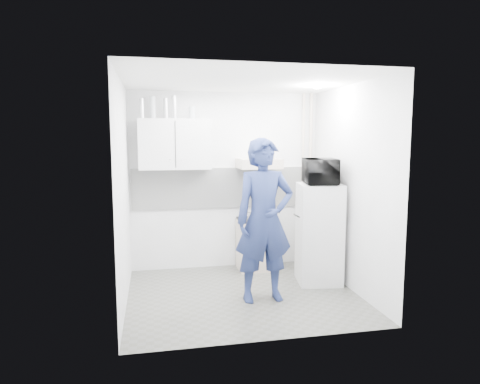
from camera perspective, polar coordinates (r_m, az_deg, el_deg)
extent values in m
plane|color=#575652|center=(5.47, 0.38, -13.51)|extent=(2.80, 2.80, 0.00)
plane|color=white|center=(5.16, 0.40, 14.62)|extent=(2.80, 2.80, 0.00)
plane|color=white|center=(6.38, -1.94, 1.47)|extent=(2.80, 0.00, 2.80)
plane|color=white|center=(5.06, -15.32, -0.25)|extent=(0.00, 2.60, 2.60)
plane|color=white|center=(5.61, 14.51, 0.48)|extent=(0.00, 2.60, 2.60)
imported|color=navy|center=(5.06, 3.26, -3.78)|extent=(0.73, 0.50, 1.94)
cube|color=beige|center=(6.37, 1.82, -7.07)|extent=(0.46, 0.46, 0.73)
cube|color=white|center=(5.84, 10.50, -5.46)|extent=(0.63, 0.63, 1.34)
cube|color=black|center=(6.29, 1.83, -3.71)|extent=(0.44, 0.44, 0.03)
cylinder|color=silver|center=(6.23, 1.83, -3.22)|extent=(0.18, 0.18, 0.10)
imported|color=black|center=(5.72, 10.69, 2.73)|extent=(0.67, 0.51, 0.33)
cylinder|color=silver|center=(6.10, -12.98, 10.78)|extent=(0.06, 0.06, 0.27)
cylinder|color=#B2B7BC|center=(6.10, -11.57, 10.99)|extent=(0.08, 0.08, 0.31)
cylinder|color=silver|center=(6.10, -9.88, 10.90)|extent=(0.07, 0.07, 0.28)
cylinder|color=silver|center=(6.11, -8.76, 11.10)|extent=(0.07, 0.07, 0.32)
cylinder|color=#B2B7BC|center=(6.12, -6.41, 10.47)|extent=(0.09, 0.09, 0.18)
cube|color=white|center=(6.09, -8.70, 6.32)|extent=(1.00, 0.35, 0.70)
cube|color=beige|center=(6.20, 2.55, 3.82)|extent=(0.60, 0.50, 0.14)
cube|color=white|center=(6.37, -1.91, 0.57)|extent=(2.74, 0.03, 0.60)
cylinder|color=beige|center=(6.64, 9.31, 1.61)|extent=(0.05, 0.05, 2.60)
cylinder|color=beige|center=(6.60, 8.34, 1.59)|extent=(0.04, 0.04, 2.60)
cylinder|color=white|center=(5.64, 10.25, 13.56)|extent=(0.10, 0.10, 0.02)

